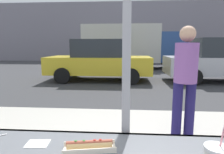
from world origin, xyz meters
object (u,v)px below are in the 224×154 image
(hotdog_tray_far, at_px, (90,146))
(box_truck, at_px, (132,45))
(parked_car_yellow, at_px, (100,60))
(pedestrian, at_px, (186,76))
(parked_car_silver, at_px, (223,60))

(hotdog_tray_far, xyz_separation_m, box_truck, (0.56, 12.47, 0.57))
(parked_car_yellow, xyz_separation_m, pedestrian, (1.98, -5.66, 0.18))
(hotdog_tray_far, relative_size, parked_car_yellow, 0.06)
(parked_car_silver, bearing_deg, box_truck, 126.21)
(parked_car_silver, bearing_deg, parked_car_yellow, -180.00)
(parked_car_yellow, bearing_deg, parked_car_silver, 0.00)
(hotdog_tray_far, height_order, parked_car_yellow, parked_car_yellow)
(parked_car_yellow, bearing_deg, pedestrian, -70.72)
(parked_car_silver, relative_size, pedestrian, 2.78)
(box_truck, bearing_deg, hotdog_tray_far, -92.58)
(hotdog_tray_far, distance_m, parked_car_silver, 8.64)
(parked_car_yellow, bearing_deg, hotdog_tray_far, -82.78)
(hotdog_tray_far, bearing_deg, parked_car_yellow, 97.22)
(box_truck, xyz_separation_m, pedestrian, (0.46, -10.55, -0.49))
(box_truck, bearing_deg, pedestrian, -87.52)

